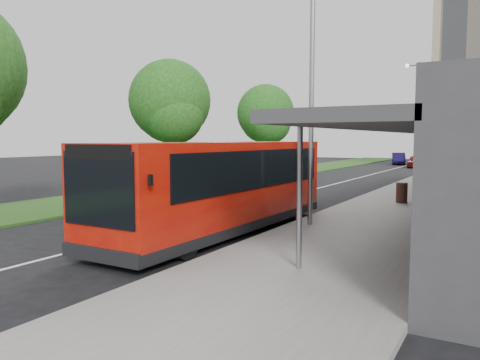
% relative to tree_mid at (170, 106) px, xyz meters
% --- Properties ---
extents(ground, '(120.00, 120.00, 0.00)m').
position_rel_tree_mid_xyz_m(ground, '(7.01, -9.05, -4.77)').
color(ground, black).
rests_on(ground, ground).
extents(pavement, '(5.00, 80.00, 0.15)m').
position_rel_tree_mid_xyz_m(pavement, '(13.01, 10.95, -4.69)').
color(pavement, slate).
rests_on(pavement, ground).
extents(grass_verge, '(5.00, 80.00, 0.10)m').
position_rel_tree_mid_xyz_m(grass_verge, '(0.01, 10.95, -4.72)').
color(grass_verge, '#264E19').
rests_on(grass_verge, ground).
extents(lane_centre_line, '(0.12, 70.00, 0.01)m').
position_rel_tree_mid_xyz_m(lane_centre_line, '(7.01, 5.95, -4.76)').
color(lane_centre_line, silver).
rests_on(lane_centre_line, ground).
extents(kerb_dashes, '(0.12, 56.00, 0.01)m').
position_rel_tree_mid_xyz_m(kerb_dashes, '(10.31, 9.95, -4.76)').
color(kerb_dashes, silver).
rests_on(kerb_dashes, ground).
extents(tree_mid, '(4.60, 4.60, 7.39)m').
position_rel_tree_mid_xyz_m(tree_mid, '(0.00, 0.00, 0.00)').
color(tree_mid, '#321E14').
rests_on(tree_mid, ground).
extents(tree_far, '(4.51, 4.51, 7.22)m').
position_rel_tree_mid_xyz_m(tree_far, '(0.00, 12.00, -0.11)').
color(tree_far, '#321E14').
rests_on(tree_far, ground).
extents(lamp_post_near, '(1.44, 0.28, 8.00)m').
position_rel_tree_mid_xyz_m(lamp_post_near, '(11.13, -7.05, -0.05)').
color(lamp_post_near, gray).
rests_on(lamp_post_near, pavement).
extents(lamp_post_far, '(1.44, 0.28, 8.00)m').
position_rel_tree_mid_xyz_m(lamp_post_far, '(11.13, 12.95, -0.05)').
color(lamp_post_far, gray).
rests_on(lamp_post_far, pavement).
extents(bus_main, '(2.71, 10.02, 2.82)m').
position_rel_tree_mid_xyz_m(bus_main, '(9.10, -9.05, -3.32)').
color(bus_main, '#AB1B09').
rests_on(bus_main, ground).
extents(bus_second, '(2.99, 9.77, 2.73)m').
position_rel_tree_mid_xyz_m(bus_second, '(5.56, -3.74, -3.37)').
color(bus_second, '#AB1B09').
rests_on(bus_second, ground).
extents(litter_bin, '(0.58, 0.58, 0.88)m').
position_rel_tree_mid_xyz_m(litter_bin, '(12.77, -0.19, -4.18)').
color(litter_bin, '#3A1F17').
rests_on(litter_bin, pavement).
extents(bollard, '(0.21, 0.21, 1.03)m').
position_rel_tree_mid_xyz_m(bollard, '(12.02, 9.77, -4.10)').
color(bollard, yellow).
rests_on(bollard, pavement).
extents(car_near, '(1.95, 3.96, 1.30)m').
position_rel_tree_mid_xyz_m(car_near, '(8.51, 29.29, -4.12)').
color(car_near, '#620E12').
rests_on(car_near, ground).
extents(car_far, '(2.33, 4.35, 1.36)m').
position_rel_tree_mid_xyz_m(car_far, '(5.73, 34.79, -4.09)').
color(car_far, navy).
rests_on(car_far, ground).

